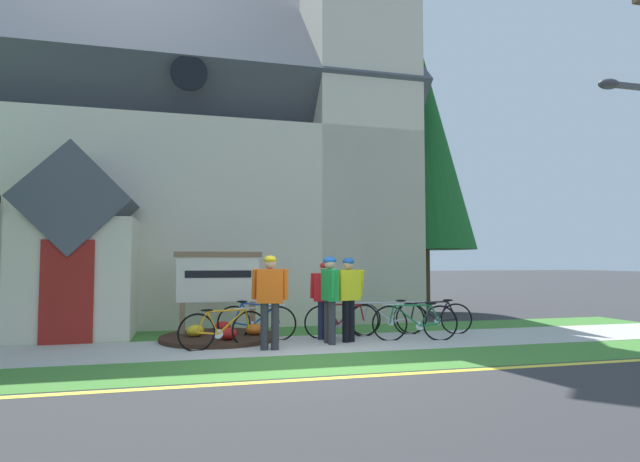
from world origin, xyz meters
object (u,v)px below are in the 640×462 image
object	(u,v)px
bicycle_red	(387,318)
cyclist_in_yellow_jersey	(270,294)
bicycle_green	(223,329)
bicycle_blue	(415,322)
bicycle_yellow	(434,317)
bicycle_silver	(342,320)
roadside_conifer	(425,153)
church_sign	(218,280)
cyclist_in_orange_jersey	(348,292)
bicycle_white	(256,322)
cyclist_in_red_jersey	(330,292)
cyclist_in_green_jersey	(325,294)

from	to	relation	value
bicycle_red	cyclist_in_yellow_jersey	distance (m)	3.26
bicycle_green	bicycle_blue	bearing A→B (deg)	0.45
bicycle_green	bicycle_yellow	xyz separation A→B (m)	(4.85, 0.90, -0.00)
bicycle_green	cyclist_in_yellow_jersey	world-z (taller)	cyclist_in_yellow_jersey
bicycle_blue	bicycle_silver	xyz separation A→B (m)	(-1.36, 0.81, -0.01)
roadside_conifer	bicycle_blue	bearing A→B (deg)	-118.35
bicycle_red	church_sign	bearing A→B (deg)	170.88
bicycle_red	cyclist_in_orange_jersey	xyz separation A→B (m)	(-1.18, -0.82, 0.65)
cyclist_in_yellow_jersey	bicycle_red	bearing A→B (deg)	25.01
bicycle_blue	church_sign	bearing A→B (deg)	158.80
bicycle_blue	roadside_conifer	size ratio (longest dim) A/B	0.21
bicycle_white	bicycle_yellow	size ratio (longest dim) A/B	1.00
bicycle_white	bicycle_blue	xyz separation A→B (m)	(3.23, -0.95, 0.01)
cyclist_in_orange_jersey	roadside_conifer	size ratio (longest dim) A/B	0.21
cyclist_in_red_jersey	bicycle_silver	bearing A→B (deg)	58.20
bicycle_white	bicycle_yellow	xyz separation A→B (m)	(4.10, -0.08, -0.01)
church_sign	bicycle_silver	distance (m)	2.87
cyclist_in_red_jersey	cyclist_in_orange_jersey	xyz separation A→B (m)	(0.43, 0.13, -0.01)
bicycle_silver	cyclist_in_orange_jersey	xyz separation A→B (m)	(-0.07, -0.68, 0.65)
bicycle_yellow	cyclist_in_yellow_jersey	world-z (taller)	cyclist_in_yellow_jersey
bicycle_yellow	bicycle_blue	bearing A→B (deg)	-135.13
church_sign	bicycle_green	world-z (taller)	church_sign
bicycle_silver	roadside_conifer	world-z (taller)	roadside_conifer
bicycle_red	bicycle_white	distance (m)	2.98
bicycle_white	bicycle_blue	size ratio (longest dim) A/B	0.91
cyclist_in_green_jersey	cyclist_in_orange_jersey	bearing A→B (deg)	-47.93
bicycle_red	cyclist_in_yellow_jersey	world-z (taller)	cyclist_in_yellow_jersey
church_sign	bicycle_green	distance (m)	1.81
bicycle_white	cyclist_in_orange_jersey	distance (m)	2.08
bicycle_green	roadside_conifer	distance (m)	9.94
cyclist_in_orange_jersey	cyclist_in_yellow_jersey	bearing A→B (deg)	-162.93
bicycle_blue	roadside_conifer	world-z (taller)	roadside_conifer
bicycle_silver	cyclist_in_green_jersey	distance (m)	0.78
cyclist_in_red_jersey	cyclist_in_green_jersey	xyz separation A→B (m)	(0.05, 0.55, -0.08)
cyclist_in_yellow_jersey	cyclist_in_green_jersey	world-z (taller)	cyclist_in_yellow_jersey
church_sign	bicycle_green	bearing A→B (deg)	-89.31
bicycle_blue	bicycle_red	bearing A→B (deg)	104.82
bicycle_green	cyclist_in_yellow_jersey	distance (m)	1.14
bicycle_white	roadside_conifer	size ratio (longest dim) A/B	0.19
bicycle_blue	bicycle_silver	bearing A→B (deg)	149.43
bicycle_white	bicycle_green	world-z (taller)	bicycle_white
roadside_conifer	church_sign	bearing A→B (deg)	-151.35
church_sign	cyclist_in_red_jersey	distance (m)	2.64
bicycle_yellow	cyclist_in_green_jersey	xyz separation A→B (m)	(-2.69, -0.31, 0.59)
cyclist_in_red_jersey	cyclist_in_orange_jersey	bearing A→B (deg)	16.30
bicycle_white	cyclist_in_orange_jersey	xyz separation A→B (m)	(1.80, -0.82, 0.65)
cyclist_in_orange_jersey	bicycle_green	bearing A→B (deg)	-176.48
bicycle_red	roadside_conifer	xyz separation A→B (m)	(3.11, 4.35, 4.86)
bicycle_red	bicycle_blue	xyz separation A→B (m)	(0.25, -0.95, 0.01)
bicycle_yellow	church_sign	bearing A→B (deg)	171.99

